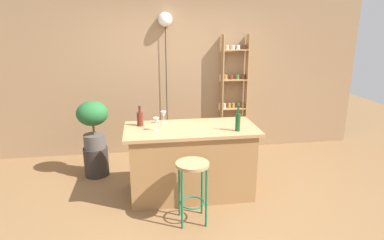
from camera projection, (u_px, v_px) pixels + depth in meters
The scene contains 12 objects.
ground at pixel (195, 204), 4.15m from camera, with size 12.00×12.00×0.00m, color brown.
back_wall at pixel (177, 71), 5.62m from camera, with size 6.40×0.10×2.80m, color #997551.
kitchen_counter at pixel (191, 161), 4.31m from camera, with size 1.67×0.79×0.91m.
bar_stool at pixel (192, 178), 3.66m from camera, with size 0.37×0.37×0.72m.
spice_shelf at pixel (234, 96), 5.73m from camera, with size 0.44×0.16×2.00m.
plant_stool at pixel (96, 161), 4.91m from camera, with size 0.35×0.35×0.43m, color #2D2823.
potted_plant at pixel (93, 120), 4.73m from camera, with size 0.44×0.40×0.69m.
bottle_sauce_amber at pixel (238, 121), 4.03m from camera, with size 0.06×0.06×0.31m.
bottle_spirits_clear at pixel (140, 118), 4.24m from camera, with size 0.08×0.08×0.26m.
wine_glass_left at pixel (163, 115), 4.33m from camera, with size 0.07×0.07×0.16m.
wine_glass_center at pixel (156, 121), 4.04m from camera, with size 0.07×0.07×0.16m.
pendant_globe_light at pixel (165, 21), 5.26m from camera, with size 0.23×0.23×2.34m.
Camera 1 is at (-0.58, -3.65, 2.17)m, focal length 31.20 mm.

